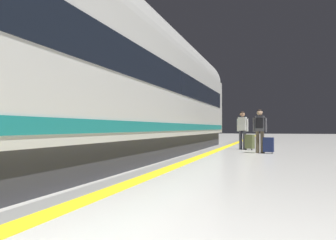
{
  "coord_description": "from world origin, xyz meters",
  "views": [
    {
      "loc": [
        1.34,
        1.07,
        0.97
      ],
      "look_at": [
        -0.64,
        7.28,
        1.12
      ],
      "focal_mm": 36.25,
      "sensor_mm": 36.0,
      "label": 1
    }
  ],
  "objects_px": {
    "passenger_near": "(260,127)",
    "passenger_mid": "(243,127)",
    "high_speed_train": "(79,64)",
    "suitcase_near": "(268,145)",
    "suitcase_mid": "(250,142)"
  },
  "relations": [
    {
      "from": "suitcase_near",
      "to": "suitcase_mid",
      "type": "xyz_separation_m",
      "value": [
        -0.83,
        1.93,
        0.03
      ]
    },
    {
      "from": "high_speed_train",
      "to": "passenger_mid",
      "type": "bearing_deg",
      "value": 70.03
    },
    {
      "from": "high_speed_train",
      "to": "suitcase_mid",
      "type": "bearing_deg",
      "value": 67.79
    },
    {
      "from": "high_speed_train",
      "to": "passenger_near",
      "type": "bearing_deg",
      "value": 59.04
    },
    {
      "from": "suitcase_near",
      "to": "high_speed_train",
      "type": "bearing_deg",
      "value": -123.57
    },
    {
      "from": "passenger_near",
      "to": "high_speed_train",
      "type": "bearing_deg",
      "value": -120.96
    },
    {
      "from": "high_speed_train",
      "to": "suitcase_near",
      "type": "xyz_separation_m",
      "value": [
        4.22,
        6.36,
        -2.17
      ]
    },
    {
      "from": "high_speed_train",
      "to": "suitcase_mid",
      "type": "height_order",
      "value": "high_speed_train"
    },
    {
      "from": "passenger_near",
      "to": "passenger_mid",
      "type": "xyz_separation_m",
      "value": [
        -0.83,
        1.94,
        -0.01
      ]
    },
    {
      "from": "high_speed_train",
      "to": "passenger_mid",
      "type": "distance_m",
      "value": 9.1
    },
    {
      "from": "passenger_near",
      "to": "passenger_mid",
      "type": "bearing_deg",
      "value": 113.25
    },
    {
      "from": "passenger_near",
      "to": "suitcase_mid",
      "type": "xyz_separation_m",
      "value": [
        -0.51,
        1.79,
        -0.64
      ]
    },
    {
      "from": "passenger_near",
      "to": "suitcase_near",
      "type": "relative_size",
      "value": 2.77
    },
    {
      "from": "high_speed_train",
      "to": "passenger_mid",
      "type": "height_order",
      "value": "high_speed_train"
    },
    {
      "from": "suitcase_near",
      "to": "passenger_near",
      "type": "bearing_deg",
      "value": 156.71
    }
  ]
}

